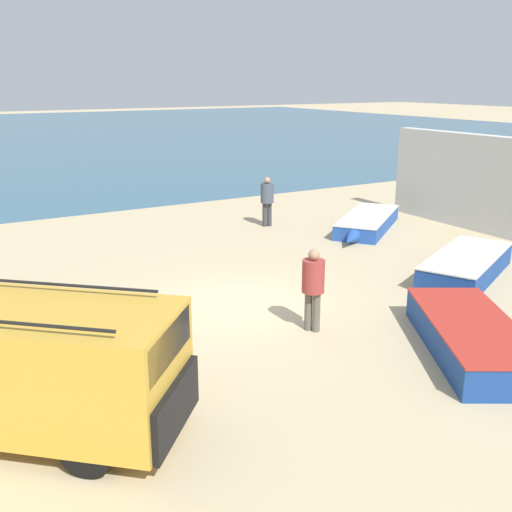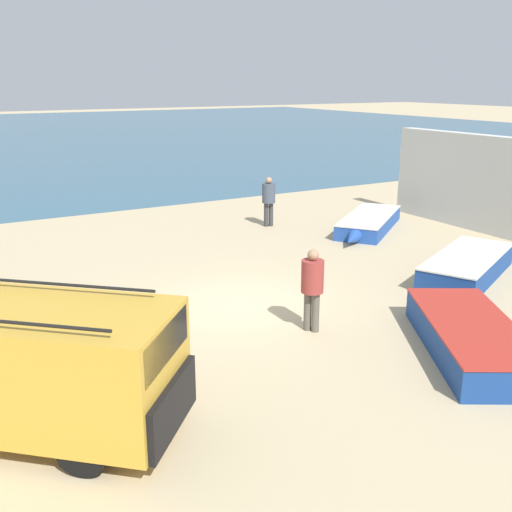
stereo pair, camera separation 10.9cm
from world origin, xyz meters
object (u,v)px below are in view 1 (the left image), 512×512
Objects in this scene: fisherman_0 at (267,197)px; fisherman_1 at (313,283)px; fishing_rowboat_0 at (468,264)px; fishing_rowboat_1 at (469,334)px; fishing_rowboat_3 at (367,223)px; parked_van at (15,363)px.

fisherman_0 is 9.66m from fisherman_1.
fishing_rowboat_0 is 5.02m from fishing_rowboat_1.
fishing_rowboat_1 is at bearing -78.86° from fisherman_1.
fisherman_0 is 1.00× the size of fisherman_1.
fishing_rowboat_1 is 9.94m from fishing_rowboat_3.
fisherman_1 is (6.11, 0.83, -0.03)m from parked_van.
parked_van is 1.08× the size of fishing_rowboat_3.
fishing_rowboat_0 is (12.07, 1.78, -0.81)m from parked_van.
fishing_rowboat_3 is 3.73m from fisherman_0.
fisherman_1 is at bearing -11.24° from fisherman_0.
parked_van is 1.07× the size of fishing_rowboat_1.
fishing_rowboat_0 is at bearing -18.39° from fishing_rowboat_1.
fisherman_1 is (-4.18, -8.71, 0.00)m from fisherman_0.
fisherman_0 reaches higher than fishing_rowboat_3.
fishing_rowboat_1 is 11.26m from fisherman_0.
fishing_rowboat_3 is (1.00, 5.42, -0.05)m from fishing_rowboat_0.
fisherman_0 is (-2.78, 2.34, 0.82)m from fishing_rowboat_3.
parked_van reaches higher than fishing_rowboat_0.
parked_van reaches higher than fisherman_1.
fisherman_0 is at bearing 32.68° from fisherman_1.
parked_van is 6.16m from fisherman_1.
fishing_rowboat_1 is at bearing 24.16° from fishing_rowboat_3.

